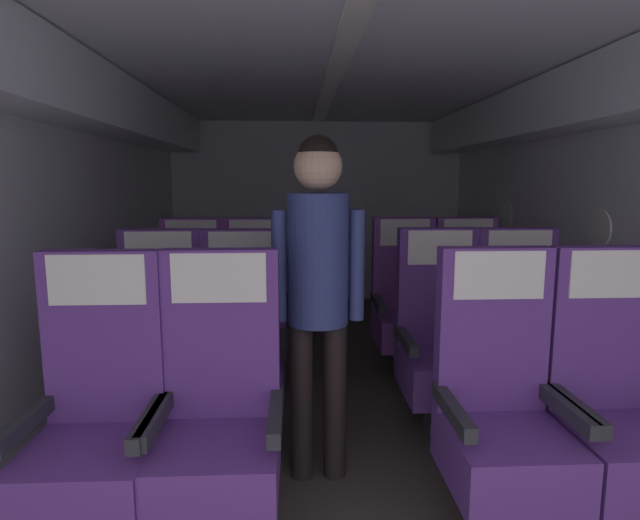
% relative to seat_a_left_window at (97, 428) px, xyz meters
% --- Properties ---
extents(ground, '(3.71, 6.28, 0.02)m').
position_rel_seat_a_left_window_xyz_m(ground, '(1.04, 1.32, -0.49)').
color(ground, '#3D3833').
extents(fuselage_shell, '(3.59, 5.93, 2.20)m').
position_rel_seat_a_left_window_xyz_m(fuselage_shell, '(1.04, 1.59, 1.10)').
color(fuselage_shell, silver).
rests_on(fuselage_shell, ground).
extents(seat_a_left_window, '(0.50, 0.51, 1.16)m').
position_rel_seat_a_left_window_xyz_m(seat_a_left_window, '(0.00, 0.00, 0.00)').
color(seat_a_left_window, '#38383D').
rests_on(seat_a_left_window, ground).
extents(seat_a_left_aisle, '(0.50, 0.51, 1.16)m').
position_rel_seat_a_left_window_xyz_m(seat_a_left_aisle, '(0.47, 0.02, 0.00)').
color(seat_a_left_aisle, '#38383D').
rests_on(seat_a_left_aisle, ground).
extents(seat_a_right_aisle, '(0.50, 0.51, 1.16)m').
position_rel_seat_a_left_window_xyz_m(seat_a_right_aisle, '(2.10, 0.02, 0.00)').
color(seat_a_right_aisle, '#38383D').
rests_on(seat_a_right_aisle, ground).
extents(seat_a_right_window, '(0.50, 0.51, 1.16)m').
position_rel_seat_a_left_window_xyz_m(seat_a_right_window, '(1.61, 0.02, 0.00)').
color(seat_a_right_window, '#38383D').
rests_on(seat_a_right_window, ground).
extents(seat_b_left_window, '(0.50, 0.51, 1.16)m').
position_rel_seat_a_left_window_xyz_m(seat_b_left_window, '(-0.00, 0.93, 0.00)').
color(seat_b_left_window, '#38383D').
rests_on(seat_b_left_window, ground).
extents(seat_b_left_aisle, '(0.50, 0.51, 1.16)m').
position_rel_seat_a_left_window_xyz_m(seat_b_left_aisle, '(0.47, 0.90, 0.00)').
color(seat_b_left_aisle, '#38383D').
rests_on(seat_b_left_aisle, ground).
extents(seat_b_right_aisle, '(0.50, 0.51, 1.16)m').
position_rel_seat_a_left_window_xyz_m(seat_b_right_aisle, '(2.09, 0.90, 0.00)').
color(seat_b_right_aisle, '#38383D').
rests_on(seat_b_right_aisle, ground).
extents(seat_b_right_window, '(0.50, 0.51, 1.16)m').
position_rel_seat_a_left_window_xyz_m(seat_b_right_window, '(1.62, 0.92, 0.00)').
color(seat_b_right_window, '#38383D').
rests_on(seat_b_right_window, ground).
extents(seat_c_left_window, '(0.50, 0.51, 1.16)m').
position_rel_seat_a_left_window_xyz_m(seat_c_left_window, '(0.00, 1.83, 0.00)').
color(seat_c_left_window, '#38383D').
rests_on(seat_c_left_window, ground).
extents(seat_c_left_aisle, '(0.50, 0.51, 1.16)m').
position_rel_seat_a_left_window_xyz_m(seat_c_left_aisle, '(0.47, 1.83, 0.00)').
color(seat_c_left_aisle, '#38383D').
rests_on(seat_c_left_aisle, ground).
extents(seat_c_right_aisle, '(0.50, 0.51, 1.16)m').
position_rel_seat_a_left_window_xyz_m(seat_c_right_aisle, '(2.09, 1.82, 0.00)').
color(seat_c_right_aisle, '#38383D').
rests_on(seat_c_right_aisle, ground).
extents(seat_c_right_window, '(0.50, 0.51, 1.16)m').
position_rel_seat_a_left_window_xyz_m(seat_c_right_window, '(1.61, 1.82, 0.00)').
color(seat_c_right_window, '#38383D').
rests_on(seat_c_right_window, ground).
extents(flight_attendant, '(0.43, 0.28, 1.64)m').
position_rel_seat_a_left_window_xyz_m(flight_attendant, '(0.88, 0.43, 0.53)').
color(flight_attendant, black).
rests_on(flight_attendant, ground).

